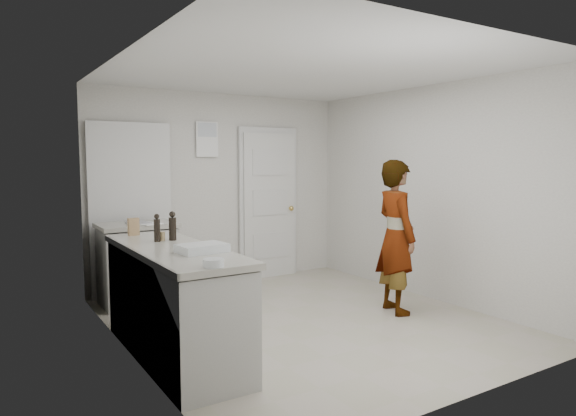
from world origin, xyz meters
TOP-DOWN VIEW (x-y plane):
  - ground at (0.00, 0.00)m, footprint 4.00×4.00m
  - room_shell at (-0.17, 1.95)m, footprint 4.00×4.00m
  - main_counter at (-1.45, -0.20)m, footprint 0.64×1.96m
  - side_counter at (-1.25, 1.55)m, footprint 0.84×0.61m
  - person at (1.01, -0.24)m, footprint 0.53×0.68m
  - cake_mix_box at (-1.54, 0.62)m, footprint 0.11×0.06m
  - spice_jar at (-1.41, 0.18)m, footprint 0.05×0.05m
  - oil_cruet_a at (-1.33, 0.14)m, footprint 0.07×0.07m
  - oil_cruet_b at (-1.47, 0.14)m, footprint 0.05×0.05m
  - baking_dish at (-1.34, -0.55)m, footprint 0.38×0.28m
  - egg_bowl at (-1.49, -1.10)m, footprint 0.14×0.14m
  - papers at (-1.19, 1.43)m, footprint 0.36×0.39m

SIDE VIEW (x-z plane):
  - ground at x=0.00m, z-range 0.00..0.00m
  - main_counter at x=-1.45m, z-range -0.04..0.89m
  - side_counter at x=-1.25m, z-range -0.03..0.89m
  - person at x=1.01m, z-range 0.00..1.64m
  - papers at x=-1.19m, z-range 0.93..0.93m
  - egg_bowl at x=-1.49m, z-range 0.93..0.98m
  - baking_dish at x=-1.34m, z-range 0.92..0.99m
  - spice_jar at x=-1.41m, z-range 0.93..1.00m
  - cake_mix_box at x=-1.54m, z-range 0.92..1.09m
  - room_shell at x=-0.17m, z-range -0.98..3.02m
  - oil_cruet_b at x=-1.47m, z-range 0.92..1.16m
  - oil_cruet_a at x=-1.33m, z-range 0.92..1.18m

